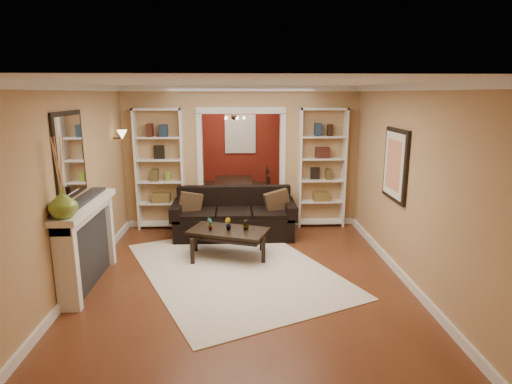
{
  "coord_description": "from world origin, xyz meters",
  "views": [
    {
      "loc": [
        -0.08,
        -7.05,
        2.57
      ],
      "look_at": [
        0.2,
        -0.8,
        1.12
      ],
      "focal_mm": 30.0,
      "sensor_mm": 36.0,
      "label": 1
    }
  ],
  "objects_px": {
    "coffee_table": "(228,243)",
    "dining_table": "(235,193)",
    "bookshelf_left": "(160,170)",
    "bookshelf_right": "(322,168)",
    "sofa": "(234,213)",
    "fireplace": "(89,244)"
  },
  "relations": [
    {
      "from": "coffee_table",
      "to": "dining_table",
      "type": "xyz_separation_m",
      "value": [
        0.09,
        3.28,
        0.05
      ]
    },
    {
      "from": "bookshelf_left",
      "to": "bookshelf_right",
      "type": "distance_m",
      "value": 3.1
    },
    {
      "from": "coffee_table",
      "to": "dining_table",
      "type": "relative_size",
      "value": 0.75
    },
    {
      "from": "sofa",
      "to": "coffee_table",
      "type": "bearing_deg",
      "value": -94.9
    },
    {
      "from": "bookshelf_right",
      "to": "dining_table",
      "type": "distance_m",
      "value": 2.53
    },
    {
      "from": "sofa",
      "to": "bookshelf_left",
      "type": "relative_size",
      "value": 0.97
    },
    {
      "from": "sofa",
      "to": "dining_table",
      "type": "bearing_deg",
      "value": 89.88
    },
    {
      "from": "sofa",
      "to": "coffee_table",
      "type": "height_order",
      "value": "sofa"
    },
    {
      "from": "bookshelf_left",
      "to": "fireplace",
      "type": "bearing_deg",
      "value": -102.05
    },
    {
      "from": "dining_table",
      "to": "fireplace",
      "type": "bearing_deg",
      "value": 155.12
    },
    {
      "from": "bookshelf_right",
      "to": "fireplace",
      "type": "relative_size",
      "value": 1.35
    },
    {
      "from": "sofa",
      "to": "bookshelf_left",
      "type": "height_order",
      "value": "bookshelf_left"
    },
    {
      "from": "coffee_table",
      "to": "bookshelf_left",
      "type": "xyz_separation_m",
      "value": [
        -1.31,
        1.61,
        0.92
      ]
    },
    {
      "from": "coffee_table",
      "to": "fireplace",
      "type": "bearing_deg",
      "value": -133.51
    },
    {
      "from": "bookshelf_right",
      "to": "fireplace",
      "type": "xyz_separation_m",
      "value": [
        -3.64,
        -2.53,
        -0.57
      ]
    },
    {
      "from": "fireplace",
      "to": "bookshelf_left",
      "type": "bearing_deg",
      "value": 77.95
    },
    {
      "from": "sofa",
      "to": "coffee_table",
      "type": "xyz_separation_m",
      "value": [
        -0.09,
        -1.03,
        -0.2
      ]
    },
    {
      "from": "sofa",
      "to": "bookshelf_left",
      "type": "xyz_separation_m",
      "value": [
        -1.4,
        0.58,
        0.72
      ]
    },
    {
      "from": "sofa",
      "to": "dining_table",
      "type": "height_order",
      "value": "sofa"
    },
    {
      "from": "bookshelf_left",
      "to": "bookshelf_right",
      "type": "xyz_separation_m",
      "value": [
        3.1,
        0.0,
        0.0
      ]
    },
    {
      "from": "dining_table",
      "to": "sofa",
      "type": "bearing_deg",
      "value": 179.88
    },
    {
      "from": "bookshelf_left",
      "to": "fireplace",
      "type": "distance_m",
      "value": 2.65
    }
  ]
}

